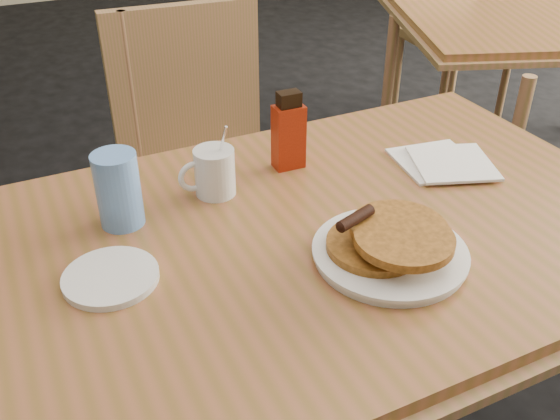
% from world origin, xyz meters
% --- Properties ---
extents(main_table, '(1.25, 0.86, 0.75)m').
position_xyz_m(main_table, '(0.04, 0.03, 0.71)').
color(main_table, '#935634').
rests_on(main_table, floor).
extents(chair_main_far, '(0.45, 0.45, 0.95)m').
position_xyz_m(chair_main_far, '(0.03, 0.75, 0.57)').
color(chair_main_far, '#A06D4B').
rests_on(chair_main_far, floor).
extents(chair_neighbor_far, '(0.48, 0.48, 0.99)m').
position_xyz_m(chair_neighbor_far, '(1.55, 1.61, 0.59)').
color(chair_neighbor_far, '#A06D4B').
rests_on(chair_neighbor_far, floor).
extents(pancake_plate, '(0.26, 0.26, 0.08)m').
position_xyz_m(pancake_plate, '(0.08, -0.10, 0.77)').
color(pancake_plate, white).
rests_on(pancake_plate, main_table).
extents(coffee_mug, '(0.11, 0.08, 0.15)m').
position_xyz_m(coffee_mug, '(-0.11, 0.22, 0.80)').
color(coffee_mug, white).
rests_on(coffee_mug, main_table).
extents(syrup_bottle, '(0.06, 0.04, 0.17)m').
position_xyz_m(syrup_bottle, '(0.07, 0.26, 0.83)').
color(syrup_bottle, maroon).
rests_on(syrup_bottle, main_table).
extents(napkin_stack, '(0.21, 0.22, 0.01)m').
position_xyz_m(napkin_stack, '(0.36, 0.12, 0.76)').
color(napkin_stack, white).
rests_on(napkin_stack, main_table).
extents(blue_tumbler, '(0.09, 0.09, 0.14)m').
position_xyz_m(blue_tumbler, '(-0.30, 0.19, 0.82)').
color(blue_tumbler, '#6196E4').
rests_on(blue_tumbler, main_table).
extents(side_saucer, '(0.17, 0.17, 0.01)m').
position_xyz_m(side_saucer, '(-0.35, 0.04, 0.76)').
color(side_saucer, white).
rests_on(side_saucer, main_table).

